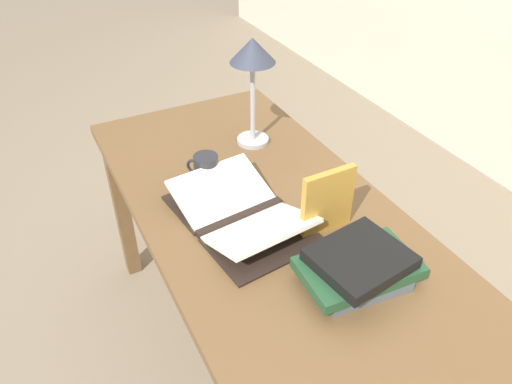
% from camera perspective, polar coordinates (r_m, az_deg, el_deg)
% --- Properties ---
extents(ground_plane, '(12.00, 12.00, 0.00)m').
position_cam_1_polar(ground_plane, '(2.09, 0.82, -18.46)').
color(ground_plane, gray).
extents(reading_desk, '(1.54, 0.74, 0.76)m').
position_cam_1_polar(reading_desk, '(1.59, 1.02, -4.58)').
color(reading_desk, brown).
rests_on(reading_desk, ground_plane).
extents(open_book, '(0.49, 0.35, 0.08)m').
position_cam_1_polar(open_book, '(1.47, -1.80, -2.49)').
color(open_book, black).
rests_on(open_book, reading_desk).
extents(book_stack_tall, '(0.23, 0.31, 0.09)m').
position_cam_1_polar(book_stack_tall, '(1.30, 11.65, -8.38)').
color(book_stack_tall, slate).
rests_on(book_stack_tall, reading_desk).
extents(book_standing_upright, '(0.02, 0.16, 0.20)m').
position_cam_1_polar(book_standing_upright, '(1.40, 8.18, -1.12)').
color(book_standing_upright, '#BC8933').
rests_on(book_standing_upright, reading_desk).
extents(reading_lamp, '(0.16, 0.16, 0.39)m').
position_cam_1_polar(reading_lamp, '(1.72, -0.39, 14.67)').
color(reading_lamp, '#ADADB2').
rests_on(reading_lamp, reading_desk).
extents(coffee_mug, '(0.10, 0.09, 0.10)m').
position_cam_1_polar(coffee_mug, '(1.62, -5.76, 2.62)').
color(coffee_mug, '#28282D').
rests_on(coffee_mug, reading_desk).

